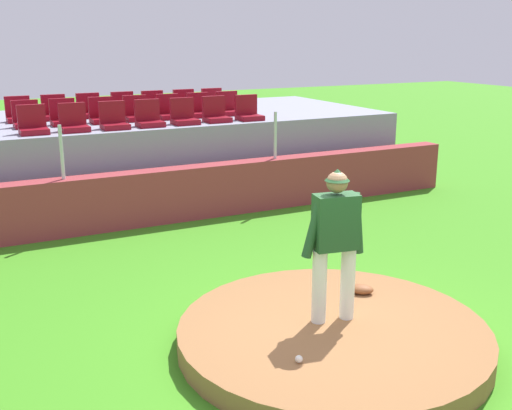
# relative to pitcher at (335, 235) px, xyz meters

# --- Properties ---
(ground_plane) EXTENTS (60.00, 60.00, 0.00)m
(ground_plane) POSITION_rel_pitcher_xyz_m (-0.08, -0.13, -1.22)
(ground_plane) COLOR #3B881C
(pitchers_mound) EXTENTS (3.37, 3.37, 0.23)m
(pitchers_mound) POSITION_rel_pitcher_xyz_m (-0.08, -0.13, -1.10)
(pitchers_mound) COLOR #8E5F38
(pitchers_mound) RESTS_ON ground_plane
(pitcher) EXTENTS (0.72, 0.32, 1.70)m
(pitcher) POSITION_rel_pitcher_xyz_m (0.00, 0.00, 0.00)
(pitcher) COLOR silver
(pitcher) RESTS_ON pitchers_mound
(baseball) EXTENTS (0.07, 0.07, 0.07)m
(baseball) POSITION_rel_pitcher_xyz_m (-0.81, -0.64, -0.95)
(baseball) COLOR white
(baseball) RESTS_ON pitchers_mound
(fielding_glove) EXTENTS (0.36, 0.35, 0.11)m
(fielding_glove) POSITION_rel_pitcher_xyz_m (0.71, 0.45, -0.93)
(fielding_glove) COLOR brown
(fielding_glove) RESTS_ON pitchers_mound
(brick_barrier) EXTENTS (12.22, 0.40, 0.97)m
(brick_barrier) POSITION_rel_pitcher_xyz_m (-0.08, 5.16, -0.74)
(brick_barrier) COLOR #943337
(brick_barrier) RESTS_ON ground_plane
(fence_post_left) EXTENTS (0.06, 0.06, 0.90)m
(fence_post_left) POSITION_rel_pitcher_xyz_m (-1.91, 5.16, 0.20)
(fence_post_left) COLOR silver
(fence_post_left) RESTS_ON brick_barrier
(fence_post_right) EXTENTS (0.06, 0.06, 0.90)m
(fence_post_right) POSITION_rel_pitcher_xyz_m (2.07, 5.16, 0.20)
(fence_post_right) COLOR silver
(fence_post_right) RESTS_ON brick_barrier
(bleacher_platform) EXTENTS (11.08, 4.48, 1.59)m
(bleacher_platform) POSITION_rel_pitcher_xyz_m (-0.08, 7.97, -0.43)
(bleacher_platform) COLOR gray
(bleacher_platform) RESTS_ON ground_plane
(stadium_chair_0) EXTENTS (0.48, 0.44, 0.50)m
(stadium_chair_0) POSITION_rel_pitcher_xyz_m (-2.17, 6.27, 0.52)
(stadium_chair_0) COLOR maroon
(stadium_chair_0) RESTS_ON bleacher_platform
(stadium_chair_1) EXTENTS (0.48, 0.44, 0.50)m
(stadium_chair_1) POSITION_rel_pitcher_xyz_m (-1.47, 6.25, 0.52)
(stadium_chair_1) COLOR maroon
(stadium_chair_1) RESTS_ON bleacher_platform
(stadium_chair_2) EXTENTS (0.48, 0.44, 0.50)m
(stadium_chair_2) POSITION_rel_pitcher_xyz_m (-0.75, 6.23, 0.52)
(stadium_chair_2) COLOR maroon
(stadium_chair_2) RESTS_ON bleacher_platform
(stadium_chair_3) EXTENTS (0.48, 0.44, 0.50)m
(stadium_chair_3) POSITION_rel_pitcher_xyz_m (-0.08, 6.24, 0.52)
(stadium_chair_3) COLOR maroon
(stadium_chair_3) RESTS_ON bleacher_platform
(stadium_chair_4) EXTENTS (0.48, 0.44, 0.50)m
(stadium_chair_4) POSITION_rel_pitcher_xyz_m (0.63, 6.24, 0.52)
(stadium_chair_4) COLOR maroon
(stadium_chair_4) RESTS_ON bleacher_platform
(stadium_chair_5) EXTENTS (0.48, 0.44, 0.50)m
(stadium_chair_5) POSITION_rel_pitcher_xyz_m (1.32, 6.27, 0.52)
(stadium_chair_5) COLOR maroon
(stadium_chair_5) RESTS_ON bleacher_platform
(stadium_chair_6) EXTENTS (0.48, 0.44, 0.50)m
(stadium_chair_6) POSITION_rel_pitcher_xyz_m (2.02, 6.23, 0.52)
(stadium_chair_6) COLOR maroon
(stadium_chair_6) RESTS_ON bleacher_platform
(stadium_chair_7) EXTENTS (0.48, 0.44, 0.50)m
(stadium_chair_7) POSITION_rel_pitcher_xyz_m (-2.17, 7.15, 0.52)
(stadium_chair_7) COLOR maroon
(stadium_chair_7) RESTS_ON bleacher_platform
(stadium_chair_8) EXTENTS (0.48, 0.44, 0.50)m
(stadium_chair_8) POSITION_rel_pitcher_xyz_m (-1.49, 7.15, 0.52)
(stadium_chair_8) COLOR maroon
(stadium_chair_8) RESTS_ON bleacher_platform
(stadium_chair_9) EXTENTS (0.48, 0.44, 0.50)m
(stadium_chair_9) POSITION_rel_pitcher_xyz_m (-0.75, 7.13, 0.52)
(stadium_chair_9) COLOR maroon
(stadium_chair_9) RESTS_ON bleacher_platform
(stadium_chair_10) EXTENTS (0.48, 0.44, 0.50)m
(stadium_chair_10) POSITION_rel_pitcher_xyz_m (-0.05, 7.16, 0.52)
(stadium_chair_10) COLOR maroon
(stadium_chair_10) RESTS_ON bleacher_platform
(stadium_chair_11) EXTENTS (0.48, 0.44, 0.50)m
(stadium_chair_11) POSITION_rel_pitcher_xyz_m (0.64, 7.14, 0.52)
(stadium_chair_11) COLOR maroon
(stadium_chair_11) RESTS_ON bleacher_platform
(stadium_chair_12) EXTENTS (0.48, 0.44, 0.50)m
(stadium_chair_12) POSITION_rel_pitcher_xyz_m (1.31, 7.14, 0.52)
(stadium_chair_12) COLOR maroon
(stadium_chair_12) RESTS_ON bleacher_platform
(stadium_chair_13) EXTENTS (0.48, 0.44, 0.50)m
(stadium_chair_13) POSITION_rel_pitcher_xyz_m (2.00, 7.16, 0.52)
(stadium_chair_13) COLOR maroon
(stadium_chair_13) RESTS_ON bleacher_platform
(stadium_chair_14) EXTENTS (0.48, 0.44, 0.50)m
(stadium_chair_14) POSITION_rel_pitcher_xyz_m (-2.20, 8.04, 0.52)
(stadium_chair_14) COLOR maroon
(stadium_chair_14) RESTS_ON bleacher_platform
(stadium_chair_15) EXTENTS (0.48, 0.44, 0.50)m
(stadium_chair_15) POSITION_rel_pitcher_xyz_m (-1.50, 8.07, 0.52)
(stadium_chair_15) COLOR maroon
(stadium_chair_15) RESTS_ON bleacher_platform
(stadium_chair_16) EXTENTS (0.48, 0.44, 0.50)m
(stadium_chair_16) POSITION_rel_pitcher_xyz_m (-0.79, 8.08, 0.52)
(stadium_chair_16) COLOR maroon
(stadium_chair_16) RESTS_ON bleacher_platform
(stadium_chair_17) EXTENTS (0.48, 0.44, 0.50)m
(stadium_chair_17) POSITION_rel_pitcher_xyz_m (-0.06, 8.07, 0.52)
(stadium_chair_17) COLOR maroon
(stadium_chair_17) RESTS_ON bleacher_platform
(stadium_chair_18) EXTENTS (0.48, 0.44, 0.50)m
(stadium_chair_18) POSITION_rel_pitcher_xyz_m (0.60, 8.03, 0.52)
(stadium_chair_18) COLOR maroon
(stadium_chair_18) RESTS_ON bleacher_platform
(stadium_chair_19) EXTENTS (0.48, 0.44, 0.50)m
(stadium_chair_19) POSITION_rel_pitcher_xyz_m (1.34, 8.05, 0.52)
(stadium_chair_19) COLOR maroon
(stadium_chair_19) RESTS_ON bleacher_platform
(stadium_chair_20) EXTENTS (0.48, 0.44, 0.50)m
(stadium_chair_20) POSITION_rel_pitcher_xyz_m (2.01, 8.03, 0.52)
(stadium_chair_20) COLOR maroon
(stadium_chair_20) RESTS_ON bleacher_platform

